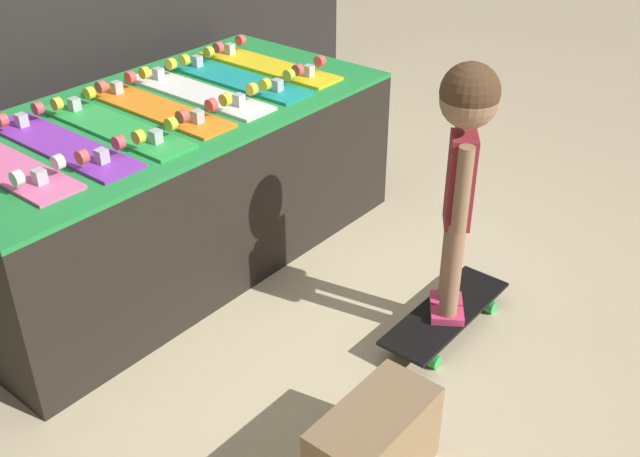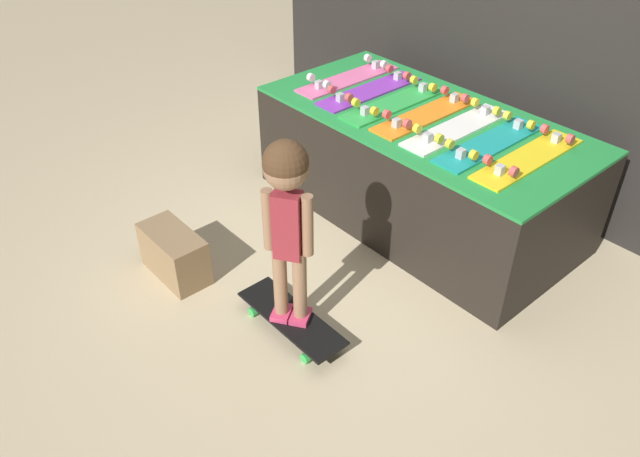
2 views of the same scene
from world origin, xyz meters
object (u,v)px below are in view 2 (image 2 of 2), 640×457
at_px(skateboard_orange_on_rack, 426,114).
at_px(skateboard_on_floor, 291,319).
at_px(skateboard_purple_on_rack, 370,90).
at_px(storage_box, 174,254).
at_px(skateboard_teal_on_rack, 490,142).
at_px(child, 287,202).
at_px(skateboard_pink_on_rack, 348,78).
at_px(skateboard_yellow_on_rack, 528,157).
at_px(skateboard_white_on_rack, 457,127).
at_px(skateboard_green_on_rack, 395,102).

distance_m(skateboard_orange_on_rack, skateboard_on_floor, 1.48).
xyz_separation_m(skateboard_purple_on_rack, skateboard_orange_on_rack, (0.47, 0.01, 0.00)).
xyz_separation_m(skateboard_orange_on_rack, storage_box, (-0.49, -1.51, -0.57)).
relative_size(skateboard_purple_on_rack, skateboard_teal_on_rack, 1.00).
distance_m(skateboard_teal_on_rack, child, 1.30).
relative_size(skateboard_pink_on_rack, skateboard_purple_on_rack, 1.00).
height_order(skateboard_pink_on_rack, skateboard_orange_on_rack, same).
bearing_deg(skateboard_teal_on_rack, skateboard_yellow_on_rack, 3.63).
relative_size(skateboard_white_on_rack, child, 0.77).
bearing_deg(skateboard_orange_on_rack, skateboard_on_floor, -77.14).
bearing_deg(skateboard_on_floor, skateboard_green_on_rack, 112.59).
xyz_separation_m(skateboard_purple_on_rack, skateboard_teal_on_rack, (0.94, -0.00, 0.00)).
xyz_separation_m(skateboard_teal_on_rack, child, (-0.17, -1.29, 0.09)).
xyz_separation_m(skateboard_pink_on_rack, skateboard_on_floor, (1.00, -1.32, -0.64)).
height_order(skateboard_pink_on_rack, storage_box, skateboard_pink_on_rack).
xyz_separation_m(skateboard_on_floor, child, (-0.00, 0.00, 0.73)).
bearing_deg(skateboard_white_on_rack, skateboard_pink_on_rack, 178.42).
relative_size(skateboard_orange_on_rack, skateboard_teal_on_rack, 1.00).
bearing_deg(skateboard_on_floor, storage_box, -164.86).
height_order(skateboard_orange_on_rack, skateboard_white_on_rack, same).
bearing_deg(skateboard_teal_on_rack, skateboard_on_floor, -97.58).
distance_m(skateboard_teal_on_rack, storage_box, 1.87).
height_order(skateboard_orange_on_rack, child, child).
xyz_separation_m(skateboard_yellow_on_rack, child, (-0.41, -1.30, 0.09)).
bearing_deg(skateboard_on_floor, skateboard_purple_on_rack, 120.61).
relative_size(skateboard_pink_on_rack, storage_box, 1.80).
bearing_deg(skateboard_purple_on_rack, skateboard_teal_on_rack, -0.09).
height_order(child, storage_box, child).
xyz_separation_m(skateboard_pink_on_rack, storage_box, (0.21, -1.53, -0.57)).
bearing_deg(skateboard_pink_on_rack, skateboard_teal_on_rack, -1.54).
distance_m(skateboard_white_on_rack, skateboard_yellow_on_rack, 0.47).
xyz_separation_m(child, storage_box, (-0.79, -0.21, -0.66)).
height_order(skateboard_white_on_rack, child, child).
bearing_deg(skateboard_pink_on_rack, skateboard_white_on_rack, -1.58).
height_order(skateboard_pink_on_rack, skateboard_yellow_on_rack, same).
distance_m(skateboard_pink_on_rack, storage_box, 1.65).
xyz_separation_m(skateboard_purple_on_rack, storage_box, (-0.03, -1.50, -0.57)).
xyz_separation_m(skateboard_white_on_rack, child, (0.06, -1.30, 0.09)).
bearing_deg(skateboard_on_floor, skateboard_pink_on_rack, 127.07).
bearing_deg(skateboard_yellow_on_rack, skateboard_orange_on_rack, -179.39).
xyz_separation_m(skateboard_orange_on_rack, skateboard_white_on_rack, (0.23, -0.00, 0.00)).
distance_m(skateboard_teal_on_rack, skateboard_yellow_on_rack, 0.23).
xyz_separation_m(skateboard_pink_on_rack, skateboard_orange_on_rack, (0.70, -0.02, 0.00)).
xyz_separation_m(skateboard_white_on_rack, skateboard_teal_on_rack, (0.23, -0.01, 0.00)).
bearing_deg(skateboard_pink_on_rack, skateboard_purple_on_rack, -7.28).
relative_size(skateboard_white_on_rack, skateboard_yellow_on_rack, 1.00).
height_order(skateboard_purple_on_rack, skateboard_yellow_on_rack, same).
bearing_deg(storage_box, skateboard_on_floor, 15.14).
xyz_separation_m(skateboard_yellow_on_rack, storage_box, (-1.19, -1.52, -0.57)).
bearing_deg(storage_box, skateboard_green_on_rack, 80.11).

